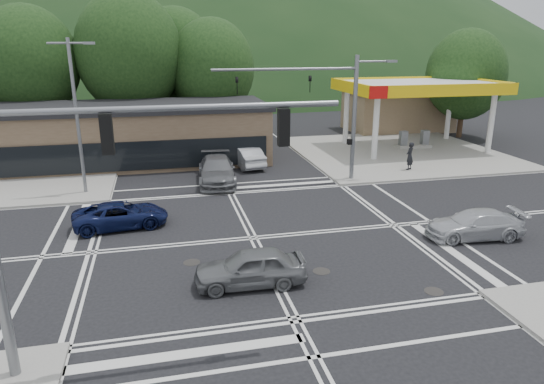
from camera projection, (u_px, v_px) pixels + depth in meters
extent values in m
plane|color=black|center=(253.00, 238.00, 22.65)|extent=(120.00, 120.00, 0.00)
cube|color=gray|center=(397.00, 152.00, 39.83)|extent=(16.00, 16.00, 0.15)
cylinder|color=silver|center=(376.00, 128.00, 36.60)|extent=(0.44, 0.44, 5.00)
cylinder|color=silver|center=(346.00, 117.00, 42.18)|extent=(0.44, 0.44, 5.00)
cylinder|color=silver|center=(491.00, 123.00, 38.78)|extent=(0.44, 0.44, 5.00)
cylinder|color=silver|center=(449.00, 113.00, 44.35)|extent=(0.44, 0.44, 5.00)
cube|color=silver|center=(419.00, 86.00, 39.64)|extent=(12.00, 8.00, 0.60)
cube|color=yellow|center=(446.00, 90.00, 35.92)|extent=(12.20, 0.25, 0.90)
cube|color=yellow|center=(396.00, 82.00, 43.36)|extent=(12.20, 0.25, 0.90)
cube|color=yellow|center=(350.00, 87.00, 38.34)|extent=(0.25, 8.20, 0.90)
cube|color=yellow|center=(483.00, 84.00, 40.95)|extent=(0.25, 8.20, 0.90)
cube|color=red|center=(378.00, 92.00, 34.59)|extent=(1.40, 0.12, 0.90)
cube|color=gray|center=(413.00, 146.00, 41.15)|extent=(3.00, 1.00, 0.30)
cube|color=slate|center=(403.00, 139.00, 40.72)|extent=(0.60, 0.50, 1.30)
cube|color=slate|center=(425.00, 138.00, 41.15)|extent=(0.60, 0.50, 1.30)
cube|color=#846B4F|center=(398.00, 111.00, 49.67)|extent=(10.00, 6.00, 3.80)
cube|color=brown|center=(104.00, 137.00, 36.11)|extent=(24.00, 8.00, 4.00)
ellipsoid|color=#1A3417|center=(175.00, 83.00, 106.30)|extent=(252.00, 126.00, 140.00)
cylinder|color=#382619|center=(37.00, 120.00, 41.19)|extent=(0.50, 0.50, 4.84)
ellipsoid|color=black|center=(29.00, 62.00, 39.78)|extent=(8.00, 8.00, 9.20)
cylinder|color=#382619|center=(134.00, 114.00, 42.86)|extent=(0.50, 0.50, 5.28)
ellipsoid|color=black|center=(129.00, 53.00, 41.33)|extent=(9.00, 9.00, 10.35)
cylinder|color=#382619|center=(214.00, 116.00, 44.52)|extent=(0.50, 0.50, 4.40)
ellipsoid|color=black|center=(212.00, 68.00, 43.24)|extent=(7.60, 7.60, 8.74)
cylinder|color=#382619|center=(178.00, 109.00, 47.52)|extent=(0.50, 0.50, 4.84)
ellipsoid|color=black|center=(175.00, 59.00, 46.11)|extent=(8.40, 8.40, 9.66)
cylinder|color=#382619|center=(461.00, 116.00, 45.87)|extent=(0.50, 0.50, 3.96)
ellipsoid|color=black|center=(466.00, 75.00, 44.72)|extent=(7.20, 7.20, 8.28)
cylinder|color=slate|center=(77.00, 119.00, 27.82)|extent=(0.20, 0.20, 9.00)
cylinder|color=slate|center=(68.00, 43.00, 26.57)|extent=(2.20, 0.12, 0.12)
cube|color=slate|center=(89.00, 43.00, 26.81)|extent=(0.60, 0.25, 0.15)
cylinder|color=slate|center=(354.00, 120.00, 30.86)|extent=(0.28, 0.28, 8.00)
cylinder|color=slate|center=(286.00, 69.00, 28.93)|extent=(9.00, 0.16, 0.16)
imported|color=black|center=(310.00, 84.00, 29.53)|extent=(0.16, 0.20, 1.00)
imported|color=black|center=(237.00, 85.00, 28.55)|extent=(0.16, 0.20, 1.00)
cylinder|color=slate|center=(375.00, 61.00, 30.05)|extent=(2.40, 0.12, 0.12)
cube|color=slate|center=(391.00, 61.00, 30.29)|extent=(0.70, 0.30, 0.15)
cube|color=black|center=(349.00, 142.00, 31.23)|extent=(0.25, 0.30, 0.35)
cylinder|color=slate|center=(167.00, 108.00, 12.08)|extent=(9.00, 0.16, 0.16)
cube|color=black|center=(107.00, 135.00, 11.93)|extent=(0.30, 0.25, 1.00)
cube|color=black|center=(284.00, 127.00, 12.91)|extent=(0.30, 0.25, 1.00)
imported|color=#0E153E|center=(121.00, 215.00, 23.80)|extent=(4.74, 2.61, 1.26)
imported|color=slate|center=(250.00, 267.00, 18.10)|extent=(4.25, 1.86, 1.42)
imported|color=#B2B4B9|center=(474.00, 224.00, 22.52)|extent=(4.68, 2.34, 1.30)
imported|color=#B0B2B8|center=(246.00, 156.00, 35.43)|extent=(2.29, 4.76, 1.51)
imported|color=silver|center=(221.00, 143.00, 40.15)|extent=(1.96, 4.46, 1.50)
imported|color=#5D5F62|center=(217.00, 170.00, 31.28)|extent=(2.80, 5.86, 1.65)
imported|color=black|center=(410.00, 156.00, 33.85)|extent=(0.84, 0.79, 1.94)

